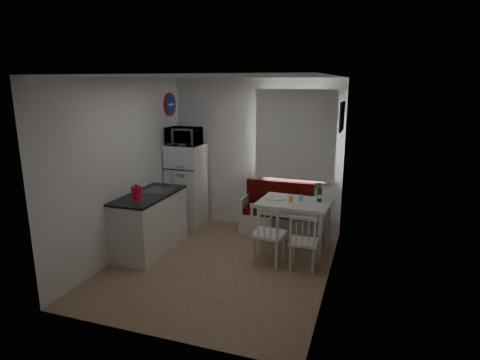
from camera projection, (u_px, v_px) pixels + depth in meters
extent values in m
cube|color=olive|center=(220.00, 265.00, 5.70)|extent=(3.00, 3.50, 0.02)
cube|color=white|center=(217.00, 76.00, 5.08)|extent=(3.00, 3.50, 0.02)
cube|color=white|center=(256.00, 154.00, 7.00)|extent=(3.00, 0.02, 2.60)
cube|color=white|center=(150.00, 216.00, 3.78)|extent=(3.00, 0.02, 2.60)
cube|color=white|center=(123.00, 169.00, 5.86)|extent=(0.02, 3.50, 2.60)
cube|color=white|center=(332.00, 185.00, 4.92)|extent=(0.02, 3.50, 2.60)
cube|color=white|center=(296.00, 138.00, 6.67)|extent=(1.22, 0.06, 1.47)
cube|color=white|center=(295.00, 135.00, 6.60)|extent=(1.35, 0.02, 1.50)
cube|color=white|center=(150.00, 224.00, 6.11)|extent=(0.60, 1.30, 0.86)
cube|color=black|center=(148.00, 195.00, 6.00)|extent=(0.62, 1.32, 0.03)
cube|color=#99999E|center=(158.00, 193.00, 6.23)|extent=(0.40, 0.40, 0.10)
cylinder|color=silver|center=(172.00, 180.00, 6.30)|extent=(0.02, 0.02, 0.26)
cylinder|color=navy|center=(170.00, 105.00, 6.98)|extent=(0.03, 0.40, 0.40)
cube|color=black|center=(342.00, 116.00, 5.76)|extent=(0.04, 0.52, 0.42)
cube|color=white|center=(277.00, 224.00, 6.87)|extent=(1.23, 0.47, 0.34)
cube|color=#500A08|center=(277.00, 211.00, 6.82)|extent=(1.17, 0.44, 0.11)
cube|color=#500A08|center=(280.00, 193.00, 6.92)|extent=(1.17, 0.09, 0.44)
cube|color=white|center=(295.00, 203.00, 6.03)|extent=(1.10, 0.81, 0.04)
cube|color=white|center=(295.00, 208.00, 6.05)|extent=(0.99, 0.69, 0.13)
cylinder|color=white|center=(294.00, 227.00, 6.12)|extent=(0.06, 0.06, 0.75)
cube|color=white|center=(269.00, 234.00, 5.66)|extent=(0.46, 0.45, 0.04)
cube|color=white|center=(265.00, 222.00, 5.43)|extent=(0.41, 0.08, 0.45)
cube|color=white|center=(304.00, 242.00, 5.51)|extent=(0.39, 0.37, 0.04)
cube|color=white|center=(302.00, 231.00, 5.31)|extent=(0.36, 0.04, 0.40)
cube|color=white|center=(187.00, 185.00, 7.18)|extent=(0.59, 0.59, 1.46)
imported|color=white|center=(184.00, 136.00, 6.92)|extent=(0.56, 0.38, 0.31)
cylinder|color=red|center=(137.00, 193.00, 5.60)|extent=(0.18, 0.18, 0.23)
cylinder|color=gold|center=(291.00, 199.00, 5.98)|extent=(0.05, 0.05, 0.09)
cylinder|color=#8EC2F2|center=(301.00, 198.00, 6.03)|extent=(0.06, 0.06, 0.09)
cylinder|color=white|center=(276.00, 198.00, 6.13)|extent=(0.26, 0.26, 0.02)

